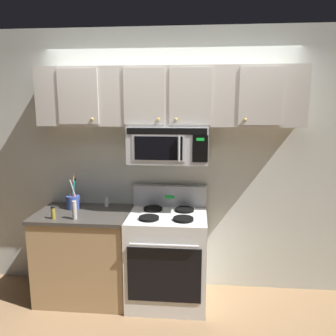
{
  "coord_description": "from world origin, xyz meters",
  "views": [
    {
      "loc": [
        0.28,
        -2.67,
        1.95
      ],
      "look_at": [
        0.0,
        0.49,
        1.35
      ],
      "focal_mm": 35.78,
      "sensor_mm": 36.0,
      "label": 1
    }
  ],
  "objects": [
    {
      "name": "spice_jar",
      "position": [
        -1.05,
        0.21,
        0.96
      ],
      "size": [
        0.04,
        0.04,
        0.12
      ],
      "color": "olive",
      "rests_on": "counter_segment"
    },
    {
      "name": "utensil_crock_blue",
      "position": [
        -0.98,
        0.54,
        0.99
      ],
      "size": [
        0.14,
        0.14,
        0.37
      ],
      "color": "#384C9E",
      "rests_on": "counter_segment"
    },
    {
      "name": "counter_segment",
      "position": [
        -0.84,
        0.43,
        0.45
      ],
      "size": [
        0.93,
        0.65,
        0.9
      ],
      "color": "tan",
      "rests_on": "ground_plane"
    },
    {
      "name": "salt_shaker",
      "position": [
        -0.66,
        0.64,
        0.95
      ],
      "size": [
        0.04,
        0.04,
        0.1
      ],
      "color": "white",
      "rests_on": "counter_segment"
    },
    {
      "name": "stove_range",
      "position": [
        0.0,
        0.42,
        0.47
      ],
      "size": [
        0.76,
        0.69,
        1.12
      ],
      "color": "white",
      "rests_on": "ground_plane"
    },
    {
      "name": "pepper_mill",
      "position": [
        -0.85,
        0.22,
        0.99
      ],
      "size": [
        0.04,
        0.04,
        0.18
      ],
      "primitive_type": "cylinder",
      "color": "#B7B2A8",
      "rests_on": "counter_segment"
    },
    {
      "name": "upper_cabinets",
      "position": [
        -0.0,
        0.57,
        2.02
      ],
      "size": [
        2.5,
        0.36,
        0.55
      ],
      "color": "#BCB7AD"
    },
    {
      "name": "ground_plane",
      "position": [
        0.0,
        0.0,
        0.0
      ],
      "size": [
        8.0,
        8.0,
        0.0
      ],
      "primitive_type": "plane",
      "color": "#93704C"
    },
    {
      "name": "over_range_microwave",
      "position": [
        -0.0,
        0.54,
        1.58
      ],
      "size": [
        0.76,
        0.43,
        0.35
      ],
      "color": "#B7BABF"
    },
    {
      "name": "back_wall",
      "position": [
        0.0,
        0.79,
        1.35
      ],
      "size": [
        5.2,
        0.1,
        2.7
      ],
      "primitive_type": "cube",
      "color": "silver",
      "rests_on": "ground_plane"
    }
  ]
}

